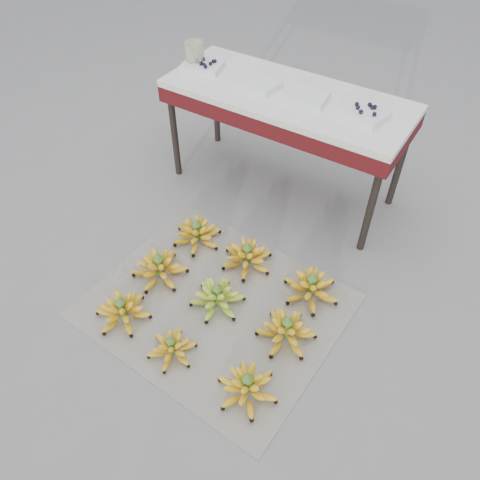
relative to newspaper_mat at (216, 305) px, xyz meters
The scene contains 17 objects.
ground 0.10m from the newspaper_mat, 140.01° to the left, with size 60.00×60.00×0.00m, color slate.
newspaper_mat is the anchor object (origin of this frame).
bunch_front_left 0.48m from the newspaper_mat, 138.00° to the right, with size 0.28×0.28×0.17m.
bunch_front_center 0.35m from the newspaper_mat, 91.88° to the right, with size 0.29×0.29×0.14m.
bunch_front_right 0.52m from the newspaper_mat, 39.37° to the right, with size 0.35×0.35×0.17m.
bunch_mid_left 0.38m from the newspaper_mat, behind, with size 0.39×0.39×0.18m.
bunch_mid_center 0.06m from the newspaper_mat, 58.16° to the left, with size 0.33×0.33×0.17m.
bunch_mid_right 0.41m from the newspaper_mat, ahead, with size 0.30×0.30×0.18m.
bunch_back_left 0.49m from the newspaper_mat, 136.98° to the left, with size 0.34×0.34×0.18m.
bunch_back_center 0.34m from the newspaper_mat, 92.07° to the left, with size 0.33×0.33×0.18m.
bunch_back_right 0.52m from the newspaper_mat, 39.97° to the left, with size 0.38×0.38×0.18m.
vendor_table 1.23m from the newspaper_mat, 100.29° to the left, with size 1.45×0.58×0.69m.
tray_far_left 1.46m from the newspaper_mat, 126.83° to the left, with size 0.27×0.22×0.06m.
tray_left 1.29m from the newspaper_mat, 109.44° to the left, with size 0.24×0.19×0.04m.
tray_right 1.25m from the newspaper_mat, 93.90° to the left, with size 0.27×0.21×0.04m.
tray_far_right 1.29m from the newspaper_mat, 75.34° to the left, with size 0.28×0.23×0.06m.
glass_jar 1.54m from the newspaper_mat, 128.77° to the left, with size 0.12×0.12×0.15m, color beige.
Camera 1 is at (0.98, -1.25, 2.01)m, focal length 35.00 mm.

